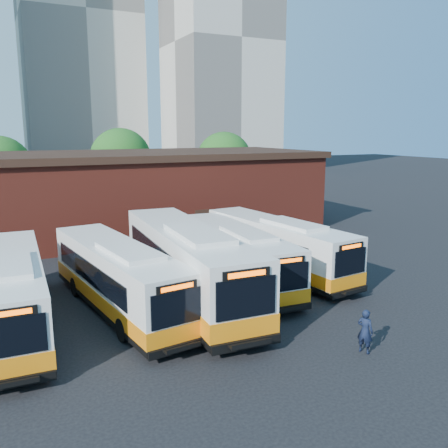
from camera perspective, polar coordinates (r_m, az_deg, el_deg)
name	(u,v)px	position (r m, az deg, el deg)	size (l,w,h in m)	color
ground	(264,312)	(21.86, 4.87, -10.55)	(220.00, 220.00, 0.00)	black
bus_farwest	(12,295)	(21.58, -24.14, -7.76)	(2.76, 11.71, 3.17)	silver
bus_west	(119,280)	(22.06, -12.56, -6.57)	(3.95, 11.91, 3.20)	silver
bus_midwest	(187,266)	(22.97, -4.43, -5.03)	(3.40, 13.66, 3.69)	silver
bus_mideast	(237,257)	(25.52, 1.55, -3.99)	(2.91, 11.42, 3.08)	silver
bus_east	(277,248)	(27.51, 6.36, -2.85)	(3.69, 11.81, 3.17)	silver
transit_worker	(365,331)	(18.59, 16.61, -12.24)	(0.61, 0.40, 1.67)	black
depot_building	(139,191)	(39.14, -10.17, 3.94)	(28.60, 12.60, 6.40)	maroon
tree_mid	(121,159)	(52.98, -12.31, 7.69)	(6.56, 6.56, 8.36)	#382314
tree_east	(224,160)	(53.89, 0.01, 7.73)	(6.24, 6.24, 7.96)	#382314
tower_center	(77,17)	(107.21, -17.27, 22.70)	(22.00, 20.00, 61.20)	beige
tower_right	(220,43)	(95.89, -0.52, 20.95)	(18.00, 18.00, 49.20)	beige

